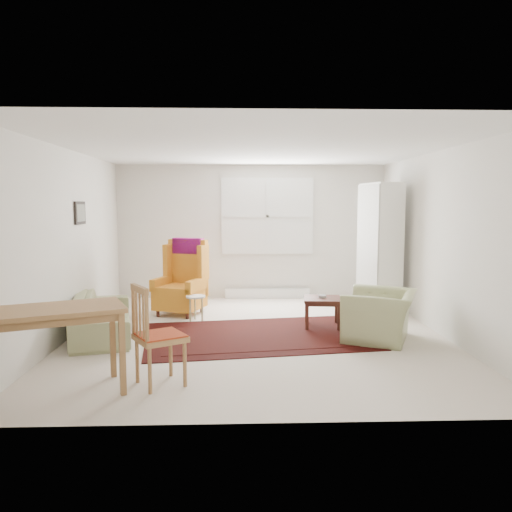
{
  "coord_description": "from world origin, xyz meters",
  "views": [
    {
      "loc": [
        -0.25,
        -6.64,
        1.78
      ],
      "look_at": [
        0.0,
        0.3,
        1.05
      ],
      "focal_mm": 35.0,
      "sensor_mm": 36.0,
      "label": 1
    }
  ],
  "objects_px": {
    "armchair": "(380,311)",
    "stool": "(196,308)",
    "cabinet": "(380,247)",
    "desk": "(51,352)",
    "desk_chair": "(160,335)",
    "coffee_table": "(322,312)",
    "sofa": "(102,308)",
    "wingback_chair": "(180,277)"
  },
  "relations": [
    {
      "from": "armchair",
      "to": "stool",
      "type": "relative_size",
      "value": 2.52
    },
    {
      "from": "cabinet",
      "to": "desk",
      "type": "bearing_deg",
      "value": -148.08
    },
    {
      "from": "stool",
      "to": "desk_chair",
      "type": "xyz_separation_m",
      "value": [
        -0.12,
        -2.69,
        0.31
      ]
    },
    {
      "from": "coffee_table",
      "to": "cabinet",
      "type": "distance_m",
      "value": 1.79
    },
    {
      "from": "coffee_table",
      "to": "cabinet",
      "type": "bearing_deg",
      "value": 44.05
    },
    {
      "from": "stool",
      "to": "desk_chair",
      "type": "relative_size",
      "value": 0.39
    },
    {
      "from": "armchair",
      "to": "desk",
      "type": "xyz_separation_m",
      "value": [
        -3.59,
        -1.79,
        0.03
      ]
    },
    {
      "from": "armchair",
      "to": "stool",
      "type": "xyz_separation_m",
      "value": [
        -2.51,
        1.14,
        -0.19
      ]
    },
    {
      "from": "sofa",
      "to": "cabinet",
      "type": "xyz_separation_m",
      "value": [
        4.2,
        1.44,
        0.69
      ]
    },
    {
      "from": "wingback_chair",
      "to": "desk",
      "type": "relative_size",
      "value": 0.94
    },
    {
      "from": "coffee_table",
      "to": "stool",
      "type": "relative_size",
      "value": 1.35
    },
    {
      "from": "cabinet",
      "to": "sofa",
      "type": "bearing_deg",
      "value": -170.45
    },
    {
      "from": "coffee_table",
      "to": "desk",
      "type": "xyz_separation_m",
      "value": [
        -2.95,
        -2.49,
        0.2
      ]
    },
    {
      "from": "sofa",
      "to": "armchair",
      "type": "xyz_separation_m",
      "value": [
        3.71,
        -0.35,
        0.01
      ]
    },
    {
      "from": "sofa",
      "to": "desk_chair",
      "type": "xyz_separation_m",
      "value": [
        1.08,
        -1.91,
        0.13
      ]
    },
    {
      "from": "cabinet",
      "to": "armchair",
      "type": "bearing_deg",
      "value": -114.75
    },
    {
      "from": "desk_chair",
      "to": "coffee_table",
      "type": "bearing_deg",
      "value": -71.56
    },
    {
      "from": "sofa",
      "to": "armchair",
      "type": "bearing_deg",
      "value": -108.46
    },
    {
      "from": "stool",
      "to": "armchair",
      "type": "bearing_deg",
      "value": -24.37
    },
    {
      "from": "coffee_table",
      "to": "desk",
      "type": "height_order",
      "value": "desk"
    },
    {
      "from": "stool",
      "to": "desk",
      "type": "height_order",
      "value": "desk"
    },
    {
      "from": "wingback_chair",
      "to": "stool",
      "type": "height_order",
      "value": "wingback_chair"
    },
    {
      "from": "sofa",
      "to": "cabinet",
      "type": "height_order",
      "value": "cabinet"
    },
    {
      "from": "armchair",
      "to": "wingback_chair",
      "type": "distance_m",
      "value": 3.23
    },
    {
      "from": "desk",
      "to": "coffee_table",
      "type": "bearing_deg",
      "value": 40.17
    },
    {
      "from": "wingback_chair",
      "to": "coffee_table",
      "type": "xyz_separation_m",
      "value": [
        2.15,
        -0.91,
        -0.39
      ]
    },
    {
      "from": "desk",
      "to": "desk_chair",
      "type": "relative_size",
      "value": 1.3
    },
    {
      "from": "sofa",
      "to": "desk",
      "type": "xyz_separation_m",
      "value": [
        0.12,
        -2.15,
        0.04
      ]
    },
    {
      "from": "sofa",
      "to": "coffee_table",
      "type": "xyz_separation_m",
      "value": [
        3.06,
        0.34,
        -0.16
      ]
    },
    {
      "from": "sofa",
      "to": "wingback_chair",
      "type": "distance_m",
      "value": 1.56
    },
    {
      "from": "wingback_chair",
      "to": "coffee_table",
      "type": "bearing_deg",
      "value": -1.77
    },
    {
      "from": "desk",
      "to": "armchair",
      "type": "bearing_deg",
      "value": 26.56
    },
    {
      "from": "coffee_table",
      "to": "desk_chair",
      "type": "relative_size",
      "value": 0.53
    },
    {
      "from": "coffee_table",
      "to": "stool",
      "type": "bearing_deg",
      "value": 166.63
    },
    {
      "from": "coffee_table",
      "to": "cabinet",
      "type": "xyz_separation_m",
      "value": [
        1.14,
        1.1,
        0.84
      ]
    },
    {
      "from": "sofa",
      "to": "armchair",
      "type": "height_order",
      "value": "armchair"
    },
    {
      "from": "desk",
      "to": "sofa",
      "type": "bearing_deg",
      "value": 93.09
    },
    {
      "from": "desk",
      "to": "cabinet",
      "type": "bearing_deg",
      "value": 41.3
    },
    {
      "from": "wingback_chair",
      "to": "desk_chair",
      "type": "relative_size",
      "value": 1.22
    },
    {
      "from": "cabinet",
      "to": "desk_chair",
      "type": "xyz_separation_m",
      "value": [
        -3.12,
        -3.35,
        -0.56
      ]
    },
    {
      "from": "sofa",
      "to": "desk_chair",
      "type": "height_order",
      "value": "desk_chair"
    },
    {
      "from": "cabinet",
      "to": "desk_chair",
      "type": "height_order",
      "value": "cabinet"
    }
  ]
}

